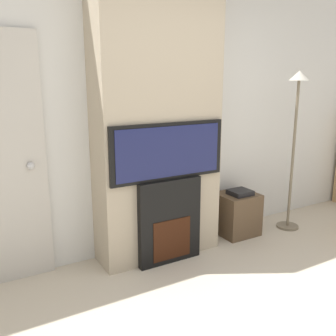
% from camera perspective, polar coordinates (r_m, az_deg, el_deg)
% --- Properties ---
extents(wall_back, '(6.00, 0.06, 2.70)m').
position_cam_1_polar(wall_back, '(3.55, -3.33, 8.74)').
color(wall_back, silver).
rests_on(wall_back, ground_plane).
extents(chimney_breast, '(1.15, 0.38, 2.70)m').
position_cam_1_polar(chimney_breast, '(3.36, -1.63, 8.48)').
color(chimney_breast, tan).
rests_on(chimney_breast, ground_plane).
extents(fireplace, '(0.61, 0.15, 0.78)m').
position_cam_1_polar(fireplace, '(3.42, 0.01, -8.05)').
color(fireplace, black).
rests_on(fireplace, ground_plane).
extents(television, '(1.10, 0.07, 0.50)m').
position_cam_1_polar(television, '(3.24, 0.03, 2.57)').
color(television, black).
rests_on(television, fireplace).
extents(floor_lamp, '(0.24, 0.24, 1.72)m').
position_cam_1_polar(floor_lamp, '(4.21, 18.85, 6.36)').
color(floor_lamp, '#726651').
rests_on(floor_lamp, ground_plane).
extents(media_stand, '(0.40, 0.38, 0.50)m').
position_cam_1_polar(media_stand, '(4.12, 10.45, -6.77)').
color(media_stand, brown).
rests_on(media_stand, ground_plane).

